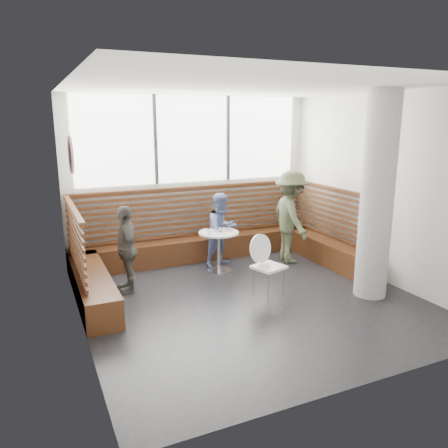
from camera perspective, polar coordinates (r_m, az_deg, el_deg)
name	(u,v)px	position (r m, az deg, el deg)	size (l,w,h in m)	color
room	(252,199)	(6.49, 3.62, 3.30)	(5.00, 5.00, 3.20)	silver
booth	(207,246)	(8.33, -2.19, -2.84)	(5.00, 2.50, 1.44)	#3C1F0F
concrete_column	(377,197)	(7.08, 19.37, 3.41)	(0.50, 0.50, 3.20)	gray
wall_art	(71,155)	(6.07, -19.40, 8.52)	(0.50, 0.50, 0.03)	white
cafe_table	(219,243)	(8.01, -0.71, -2.52)	(0.73, 0.73, 0.75)	silver
cafe_chair	(267,260)	(6.99, 5.59, -4.69)	(0.47, 0.46, 0.97)	white
adult_man	(291,217)	(8.58, 8.72, 0.93)	(1.17, 0.67, 1.81)	#434A31
child_back	(222,230)	(8.27, -0.29, -0.78)	(0.69, 0.54, 1.41)	#5C6BA0
child_left	(126,249)	(7.23, -12.65, -3.18)	(0.84, 0.35, 1.43)	#4F4D48
plate_near	(211,230)	(8.03, -1.68, -0.85)	(0.20, 0.20, 0.01)	white
plate_far	(219,229)	(8.10, -0.70, -0.71)	(0.21, 0.21, 0.01)	white
glass_left	(209,231)	(7.80, -1.99, -0.94)	(0.07, 0.07, 0.10)	white
glass_mid	(221,229)	(7.96, -0.40, -0.64)	(0.07, 0.07, 0.10)	white
glass_right	(229,227)	(8.08, 0.65, -0.41)	(0.07, 0.07, 0.11)	white
menu_card	(226,234)	(7.79, 0.30, -1.33)	(0.20, 0.14, 0.00)	#A5C64C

